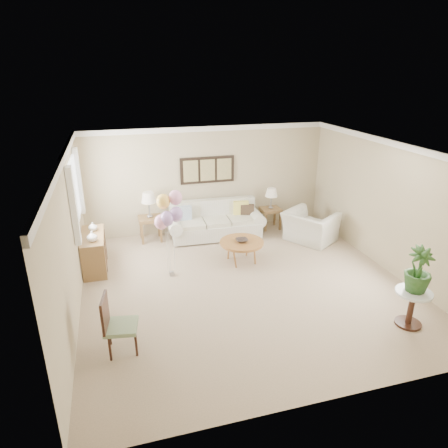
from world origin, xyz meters
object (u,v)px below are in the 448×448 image
object	(u,v)px
accent_chair	(116,323)
balloon_cluster	(169,211)
armchair	(310,227)
coffee_table	(242,243)
sofa	(215,223)

from	to	relation	value
accent_chair	balloon_cluster	bearing A→B (deg)	62.02
armchair	accent_chair	size ratio (longest dim) A/B	1.19
coffee_table	armchair	distance (m)	2.00
coffee_table	balloon_cluster	distance (m)	1.79
armchair	coffee_table	bearing A→B (deg)	75.33
sofa	coffee_table	xyz separation A→B (m)	(0.18, -1.51, 0.09)
sofa	balloon_cluster	size ratio (longest dim) A/B	1.37
coffee_table	accent_chair	distance (m)	3.48
coffee_table	balloon_cluster	size ratio (longest dim) A/B	0.54
sofa	armchair	xyz separation A→B (m)	(2.09, -0.90, 0.02)
armchair	balloon_cluster	bearing A→B (deg)	70.61
armchair	balloon_cluster	xyz separation A→B (m)	(-3.43, -0.79, 1.00)
sofa	accent_chair	size ratio (longest dim) A/B	2.55
coffee_table	balloon_cluster	xyz separation A→B (m)	(-1.53, -0.18, 0.92)
sofa	balloon_cluster	bearing A→B (deg)	-128.48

